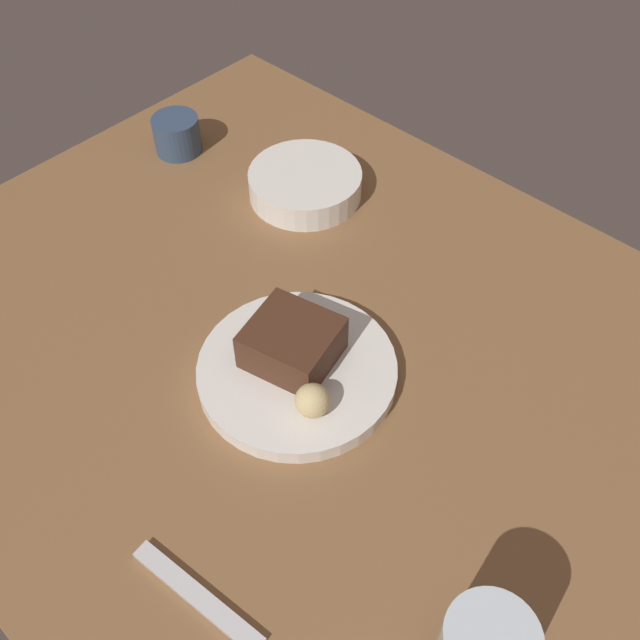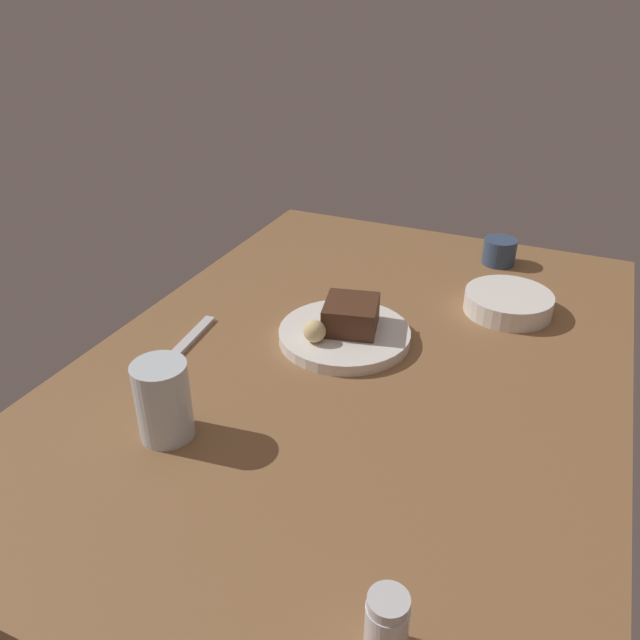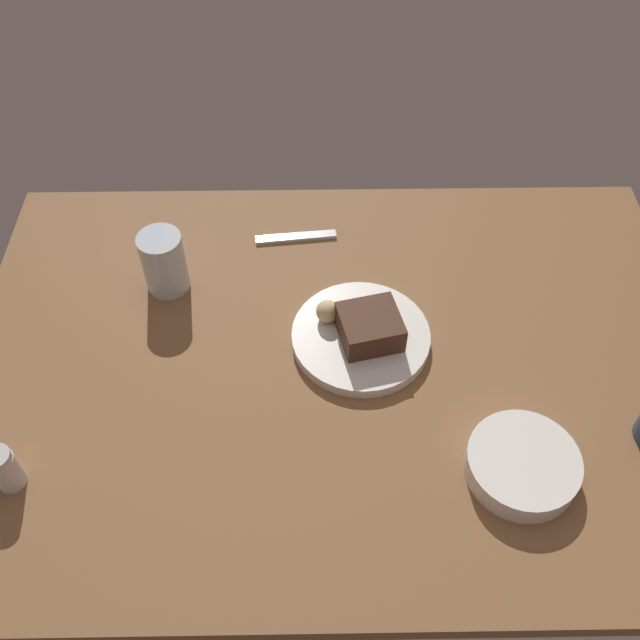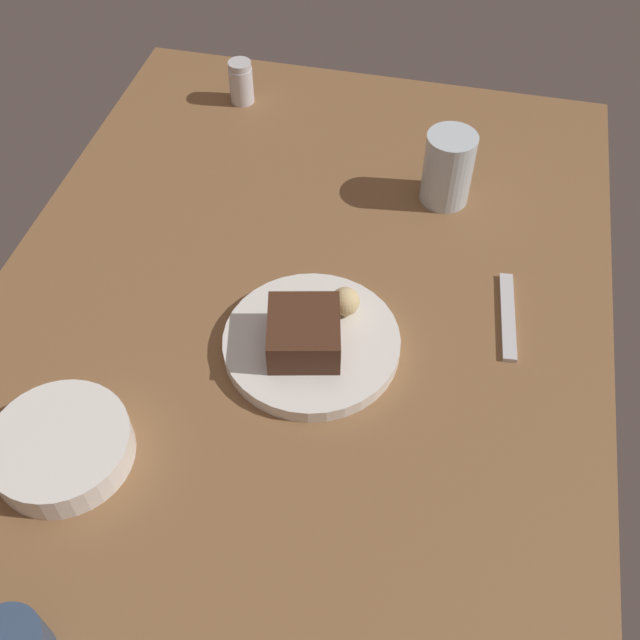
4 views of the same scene
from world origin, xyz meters
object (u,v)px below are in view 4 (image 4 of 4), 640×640
(chocolate_cake_slice, at_px, (304,333))
(water_glass, at_px, (448,168))
(bread_roll, at_px, (345,301))
(dessert_spoon, at_px, (508,316))
(dessert_plate, at_px, (312,343))
(side_bowl, at_px, (62,447))
(salt_shaker, at_px, (241,82))

(chocolate_cake_slice, distance_m, water_glass, 0.37)
(chocolate_cake_slice, height_order, bread_roll, chocolate_cake_slice)
(water_glass, distance_m, dessert_spoon, 0.26)
(dessert_plate, height_order, chocolate_cake_slice, chocolate_cake_slice)
(bread_roll, relative_size, water_glass, 0.33)
(chocolate_cake_slice, distance_m, side_bowl, 0.31)
(dessert_spoon, bearing_deg, salt_shaker, 44.81)
(salt_shaker, bearing_deg, side_bowl, -179.61)
(side_bowl, bearing_deg, chocolate_cake_slice, -48.93)
(dessert_plate, relative_size, salt_shaker, 3.02)
(chocolate_cake_slice, bearing_deg, dessert_plate, -26.52)
(side_bowl, bearing_deg, salt_shaker, 0.39)
(side_bowl, distance_m, dessert_spoon, 0.58)
(dessert_plate, distance_m, water_glass, 0.36)
(salt_shaker, bearing_deg, water_glass, -115.36)
(dessert_plate, bearing_deg, chocolate_cake_slice, 153.48)
(side_bowl, bearing_deg, dessert_plate, -47.97)
(chocolate_cake_slice, relative_size, side_bowl, 0.59)
(bread_roll, relative_size, dessert_spoon, 0.25)
(bread_roll, bearing_deg, dessert_spoon, -75.68)
(bread_roll, height_order, water_glass, water_glass)
(chocolate_cake_slice, xyz_separation_m, bread_roll, (0.07, -0.04, -0.01))
(bread_roll, bearing_deg, salt_shaker, 31.42)
(chocolate_cake_slice, distance_m, dessert_spoon, 0.28)
(salt_shaker, xyz_separation_m, water_glass, (-0.18, -0.38, 0.02))
(dessert_plate, distance_m, salt_shaker, 0.57)
(water_glass, relative_size, side_bowl, 0.71)
(bread_roll, bearing_deg, chocolate_cake_slice, 150.22)
(water_glass, distance_m, side_bowl, 0.66)
(dessert_spoon, bearing_deg, bread_roll, 98.49)
(dessert_plate, relative_size, dessert_spoon, 1.51)
(chocolate_cake_slice, xyz_separation_m, salt_shaker, (0.52, 0.24, -0.01))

